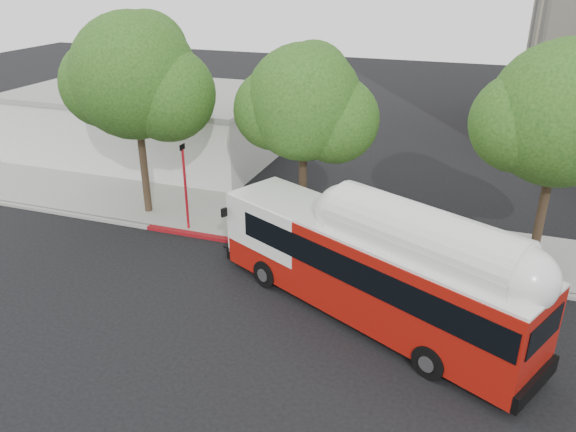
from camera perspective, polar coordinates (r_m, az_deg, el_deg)
name	(u,v)px	position (r m, az deg, el deg)	size (l,w,h in m)	color
ground	(278,301)	(21.18, -1.07, -8.68)	(120.00, 120.00, 0.00)	black
sidewalk	(326,229)	(26.56, 3.83, -1.33)	(60.00, 5.00, 0.15)	gray
curb_strip	(309,253)	(24.33, 2.15, -3.82)	(60.00, 0.30, 0.15)	gray
red_curb_segment	(245,243)	(25.27, -4.36, -2.74)	(10.00, 0.32, 0.16)	maroon
street_tree_left	(144,82)	(27.14, -14.41, 13.08)	(6.67, 5.80, 9.74)	#2D2116
street_tree_mid	(313,108)	(24.38, 2.56, 10.91)	(5.75, 5.00, 8.62)	#2D2116
street_tree_right	(573,121)	(23.32, 26.99, 8.60)	(6.21, 5.40, 9.18)	#2D2116
low_commercial_bldg	(151,122)	(37.93, -13.79, 9.24)	(16.20, 10.20, 4.25)	silver
transit_bus	(370,272)	(19.66, 8.29, -5.64)	(12.68, 7.77, 3.85)	#9D120A
signal_pole	(185,188)	(26.06, -10.38, 2.83)	(0.12, 0.40, 4.24)	red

